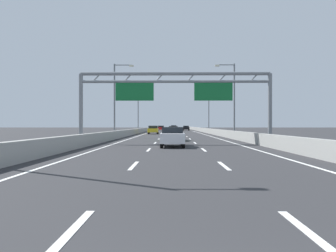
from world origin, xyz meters
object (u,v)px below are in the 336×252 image
at_px(streetlamp_right_far, 208,108).
at_px(red_car, 161,128).
at_px(streetlamp_left_far, 139,108).
at_px(streetlamp_left_mid, 116,96).
at_px(black_car, 186,128).
at_px(white_car, 172,137).
at_px(green_car, 173,134).
at_px(blue_car, 174,128).
at_px(yellow_car, 153,130).
at_px(streetlamp_right_mid, 232,96).
at_px(sign_gantry, 175,89).
at_px(orange_car, 173,130).

height_order(streetlamp_right_far, red_car, streetlamp_right_far).
xyz_separation_m(streetlamp_left_far, streetlamp_right_far, (14.93, 0.00, 0.00)).
relative_size(streetlamp_left_mid, black_car, 2.25).
distance_m(streetlamp_left_mid, red_car, 55.03).
relative_size(streetlamp_left_far, white_car, 2.18).
relative_size(green_car, blue_car, 1.04).
height_order(yellow_car, black_car, yellow_car).
bearing_deg(red_car, black_car, 30.87).
height_order(streetlamp_right_far, blue_car, streetlamp_right_far).
xyz_separation_m(streetlamp_right_far, white_car, (-7.71, -50.70, -4.63)).
xyz_separation_m(red_car, yellow_car, (-0.29, -35.82, 0.01)).
height_order(yellow_car, blue_car, blue_car).
bearing_deg(white_car, streetlamp_right_mid, 67.94).
xyz_separation_m(sign_gantry, streetlamp_left_far, (-7.44, 45.68, 0.55)).
relative_size(streetlamp_left_far, green_car, 2.11).
xyz_separation_m(streetlamp_left_far, orange_car, (7.40, -13.89, -4.66)).
bearing_deg(sign_gantry, green_car, 91.89).
bearing_deg(black_car, streetlamp_left_far, -112.42).
distance_m(streetlamp_left_mid, streetlamp_right_far, 35.02).
xyz_separation_m(sign_gantry, green_car, (-0.18, 5.46, -4.12)).
distance_m(streetlamp_right_mid, green_car, 12.39).
height_order(streetlamp_left_mid, orange_car, streetlamp_left_mid).
xyz_separation_m(red_car, green_car, (3.22, -63.22, -0.04)).
xyz_separation_m(streetlamp_right_mid, white_car, (-7.71, -19.02, -4.63)).
height_order(streetlamp_left_mid, white_car, streetlamp_left_mid).
bearing_deg(yellow_car, blue_car, 84.73).
xyz_separation_m(streetlamp_left_mid, streetlamp_left_far, (0.00, 31.68, 0.00)).
bearing_deg(green_car, streetlamp_right_mid, 48.06).
height_order(green_car, black_car, black_car).
relative_size(streetlamp_left_far, orange_car, 2.11).
relative_size(sign_gantry, blue_car, 3.97).
relative_size(streetlamp_right_far, green_car, 2.11).
height_order(streetlamp_right_mid, green_car, streetlamp_right_mid).
height_order(sign_gantry, streetlamp_right_mid, streetlamp_right_mid).
relative_size(red_car, white_car, 0.99).
distance_m(white_car, blue_car, 80.17).
bearing_deg(yellow_car, streetlamp_left_mid, -101.25).
bearing_deg(yellow_car, red_car, 89.54).
height_order(sign_gantry, orange_car, sign_gantry).
distance_m(sign_gantry, white_car, 6.47).
height_order(streetlamp_left_mid, black_car, streetlamp_left_mid).
relative_size(streetlamp_left_mid, streetlamp_right_far, 1.00).
xyz_separation_m(streetlamp_right_mid, streetlamp_right_far, (0.00, 31.68, 0.00)).
height_order(streetlamp_left_mid, yellow_car, streetlamp_left_mid).
relative_size(streetlamp_left_mid, orange_car, 2.11).
bearing_deg(streetlamp_left_far, black_car, 67.58).
xyz_separation_m(streetlamp_right_mid, red_car, (-10.89, 54.68, -4.64)).
relative_size(yellow_car, white_car, 0.95).
height_order(red_car, black_car, red_car).
bearing_deg(yellow_car, streetlamp_right_far, 48.91).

